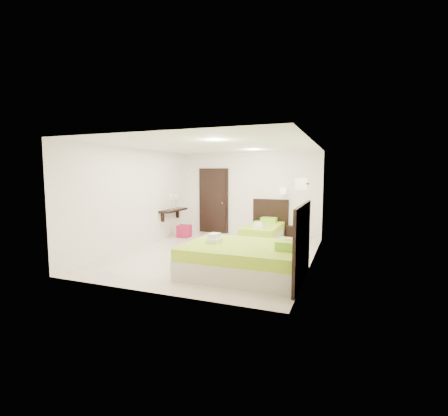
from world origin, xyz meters
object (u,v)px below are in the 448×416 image
(bed_single, at_px, (264,232))
(bed_double, at_px, (248,258))
(ottoman, at_px, (184,231))
(nightstand, at_px, (294,232))

(bed_single, relative_size, bed_double, 0.82)
(bed_single, xyz_separation_m, bed_double, (0.48, -3.18, 0.05))
(bed_single, relative_size, ottoman, 5.00)
(nightstand, bearing_deg, ottoman, -161.11)
(nightstand, bearing_deg, bed_single, -132.67)
(bed_single, distance_m, bed_double, 3.22)
(bed_double, relative_size, nightstand, 5.29)
(bed_double, xyz_separation_m, nightstand, (0.25, 3.97, -0.14))
(bed_double, height_order, ottoman, bed_double)
(bed_single, bearing_deg, bed_double, -81.36)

